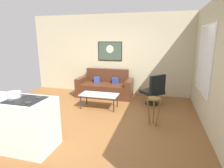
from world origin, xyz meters
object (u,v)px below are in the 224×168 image
at_px(mixing_bowl, 14,95).
at_px(wall_painting, 110,51).
at_px(coffee_table, 99,95).
at_px(armchair, 154,90).
at_px(couch, 105,87).
at_px(bar_stool, 154,105).

relative_size(mixing_bowl, wall_painting, 0.29).
relative_size(coffee_table, mixing_bowl, 4.25).
relative_size(coffee_table, wall_painting, 1.23).
bearing_deg(armchair, couch, 163.96).
bearing_deg(couch, wall_painting, 84.25).
distance_m(armchair, mixing_bowl, 3.75).
bearing_deg(bar_stool, mixing_bowl, -147.53).
distance_m(armchair, bar_stool, 1.37).
distance_m(coffee_table, armchair, 1.65).
relative_size(bar_stool, mixing_bowl, 2.55).
bearing_deg(wall_painting, bar_stool, -53.81).
bearing_deg(couch, coffee_table, -81.20).
height_order(bar_stool, wall_painting, wall_painting).
distance_m(bar_stool, mixing_bowl, 2.88).
bearing_deg(wall_painting, couch, -95.75).
distance_m(couch, wall_painting, 1.31).
bearing_deg(mixing_bowl, wall_painting, 79.58).
relative_size(couch, mixing_bowl, 7.46).
relative_size(armchair, mixing_bowl, 3.69).
distance_m(couch, coffee_table, 1.18).
relative_size(coffee_table, bar_stool, 1.66).
bearing_deg(mixing_bowl, bar_stool, 32.47).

